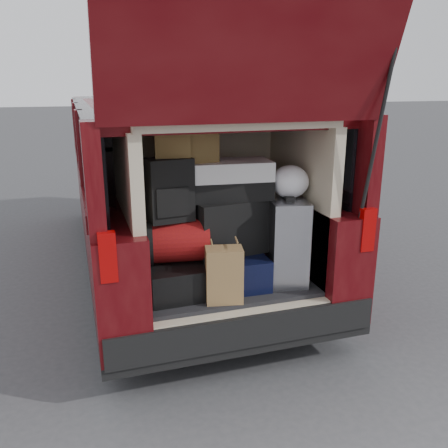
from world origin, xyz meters
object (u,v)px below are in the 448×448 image
(navy_hardshell, at_px, (232,268))
(twotone_duffel, at_px, (228,180))
(black_hardshell, at_px, (173,276))
(kraft_bag, at_px, (224,275))
(black_soft_case, at_px, (230,225))
(red_duffel, at_px, (175,241))
(backpack, at_px, (170,190))
(silver_roller, at_px, (286,240))

(navy_hardshell, bearing_deg, twotone_duffel, 97.31)
(black_hardshell, distance_m, kraft_bag, 0.41)
(black_hardshell, relative_size, black_soft_case, 1.01)
(red_duffel, xyz_separation_m, backpack, (-0.03, 0.01, 0.36))
(black_hardshell, xyz_separation_m, silver_roller, (0.84, -0.07, 0.20))
(black_hardshell, relative_size, silver_roller, 0.89)
(kraft_bag, xyz_separation_m, red_duffel, (-0.27, 0.28, 0.18))
(black_hardshell, bearing_deg, navy_hardshell, -1.81)
(red_duffel, relative_size, twotone_duffel, 0.75)
(red_duffel, relative_size, black_soft_case, 0.83)
(navy_hardshell, distance_m, twotone_duffel, 0.65)
(navy_hardshell, bearing_deg, black_soft_case, 91.86)
(navy_hardshell, height_order, silver_roller, silver_roller)
(backpack, bearing_deg, kraft_bag, -51.20)
(black_soft_case, distance_m, twotone_duffel, 0.33)
(silver_roller, xyz_separation_m, black_soft_case, (-0.39, 0.13, 0.12))
(black_hardshell, xyz_separation_m, kraft_bag, (0.29, -0.28, 0.08))
(black_soft_case, bearing_deg, twotone_duffel, 105.40)
(kraft_bag, distance_m, backpack, 0.68)
(silver_roller, xyz_separation_m, kraft_bag, (-0.55, -0.21, -0.12))
(black_hardshell, bearing_deg, twotone_duffel, 9.00)
(black_hardshell, height_order, black_soft_case, black_soft_case)
(silver_roller, height_order, black_soft_case, black_soft_case)
(black_soft_case, relative_size, twotone_duffel, 0.91)
(silver_roller, bearing_deg, red_duffel, -173.13)
(silver_roller, bearing_deg, twotone_duffel, 171.10)
(backpack, bearing_deg, black_soft_case, -0.18)
(twotone_duffel, bearing_deg, black_soft_case, -61.17)
(black_hardshell, height_order, twotone_duffel, twotone_duffel)
(black_hardshell, xyz_separation_m, navy_hardshell, (0.45, 0.00, 0.00))
(red_duffel, height_order, twotone_duffel, twotone_duffel)
(twotone_duffel, bearing_deg, backpack, -165.32)
(black_hardshell, relative_size, twotone_duffel, 0.92)
(kraft_bag, height_order, twotone_duffel, twotone_duffel)
(navy_hardshell, distance_m, black_soft_case, 0.32)
(red_duffel, xyz_separation_m, twotone_duffel, (0.41, 0.08, 0.39))
(navy_hardshell, distance_m, silver_roller, 0.44)
(kraft_bag, height_order, backpack, backpack)
(kraft_bag, bearing_deg, red_duffel, 145.55)
(kraft_bag, bearing_deg, black_soft_case, 77.42)
(navy_hardshell, relative_size, red_duffel, 1.17)
(silver_roller, distance_m, twotone_duffel, 0.62)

